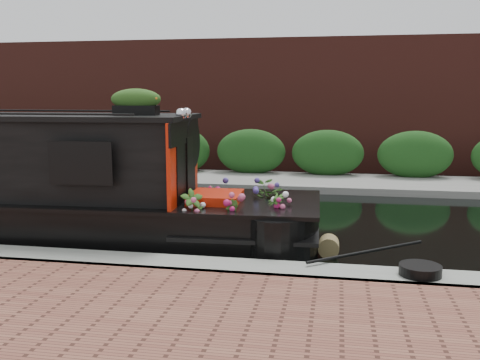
# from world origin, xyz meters

# --- Properties ---
(ground) EXTENTS (80.00, 80.00, 0.00)m
(ground) POSITION_xyz_m (0.00, 0.00, 0.00)
(ground) COLOR black
(ground) RESTS_ON ground
(near_bank_coping) EXTENTS (40.00, 0.60, 0.50)m
(near_bank_coping) POSITION_xyz_m (0.00, -3.30, 0.00)
(near_bank_coping) COLOR gray
(near_bank_coping) RESTS_ON ground
(far_bank_path) EXTENTS (40.00, 2.40, 0.34)m
(far_bank_path) POSITION_xyz_m (0.00, 4.20, 0.00)
(far_bank_path) COLOR gray
(far_bank_path) RESTS_ON ground
(far_hedge) EXTENTS (40.00, 1.10, 2.80)m
(far_hedge) POSITION_xyz_m (0.00, 5.10, 0.00)
(far_hedge) COLOR #1B4617
(far_hedge) RESTS_ON ground
(far_brick_wall) EXTENTS (40.00, 1.00, 8.00)m
(far_brick_wall) POSITION_xyz_m (0.00, 7.20, 0.00)
(far_brick_wall) COLOR #54231C
(far_brick_wall) RESTS_ON ground
(rope_fender) EXTENTS (0.30, 0.33, 0.30)m
(rope_fender) POSITION_xyz_m (2.33, -1.90, 0.15)
(rope_fender) COLOR olive
(rope_fender) RESTS_ON ground
(coiled_mooring_rope) EXTENTS (0.48, 0.48, 0.12)m
(coiled_mooring_rope) POSITION_xyz_m (3.40, -3.26, 0.31)
(coiled_mooring_rope) COLOR black
(coiled_mooring_rope) RESTS_ON near_bank_coping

